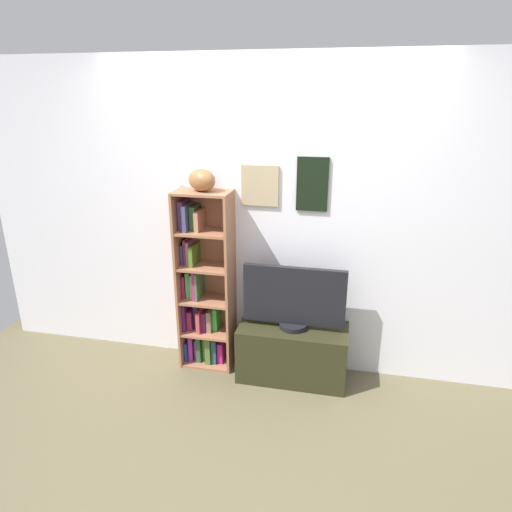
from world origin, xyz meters
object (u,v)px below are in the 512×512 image
at_px(bookshelf, 203,291).
at_px(television, 294,298).
at_px(tv_stand, 292,352).
at_px(football, 202,180).

height_order(bookshelf, television, bookshelf).
xyz_separation_m(bookshelf, television, (0.76, -0.09, 0.05)).
bearing_deg(tv_stand, bookshelf, 173.25).
xyz_separation_m(tv_stand, television, (0.00, 0.00, 0.48)).
height_order(tv_stand, television, television).
distance_m(bookshelf, television, 0.77).
height_order(football, television, football).
height_order(bookshelf, tv_stand, bookshelf).
distance_m(bookshelf, tv_stand, 0.88).
xyz_separation_m(football, television, (0.72, -0.06, -0.87)).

